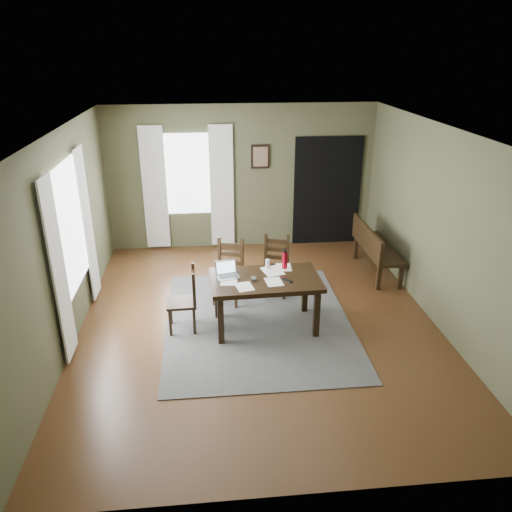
{
  "coord_description": "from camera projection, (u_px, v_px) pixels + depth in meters",
  "views": [
    {
      "loc": [
        -0.65,
        -6.17,
        3.68
      ],
      "look_at": [
        0.0,
        0.3,
        0.9
      ],
      "focal_mm": 35.0,
      "sensor_mm": 36.0,
      "label": 1
    }
  ],
  "objects": [
    {
      "name": "water_bottle",
      "position": [
        285.0,
        260.0,
        7.0
      ],
      "size": [
        0.1,
        0.1,
        0.28
      ],
      "rotation": [
        0.0,
        0.0,
        -0.38
      ],
      "color": "#B10D24",
      "rests_on": "dining_table"
    },
    {
      "name": "room_shell",
      "position": [
        258.0,
        201.0,
        6.45
      ],
      "size": [
        5.02,
        6.02,
        2.71
      ],
      "color": "#4B4D32",
      "rests_on": "ground"
    },
    {
      "name": "paper_a",
      "position": [
        229.0,
        281.0,
        6.67
      ],
      "size": [
        0.24,
        0.31,
        0.0
      ],
      "primitive_type": "cube",
      "rotation": [
        0.0,
        0.0,
        -0.08
      ],
      "color": "white",
      "rests_on": "dining_table"
    },
    {
      "name": "chair_back_left",
      "position": [
        229.0,
        272.0,
        7.58
      ],
      "size": [
        0.54,
        0.54,
        0.97
      ],
      "rotation": [
        0.0,
        0.0,
        -0.32
      ],
      "color": "black",
      "rests_on": "rug"
    },
    {
      "name": "doorway_back",
      "position": [
        327.0,
        191.0,
        9.61
      ],
      "size": [
        1.3,
        0.03,
        2.1
      ],
      "color": "black",
      "rests_on": "ground"
    },
    {
      "name": "framed_picture",
      "position": [
        260.0,
        157.0,
        9.21
      ],
      "size": [
        0.34,
        0.03,
        0.44
      ],
      "color": "black",
      "rests_on": "ground"
    },
    {
      "name": "drinking_glass",
      "position": [
        268.0,
        264.0,
        7.02
      ],
      "size": [
        0.07,
        0.07,
        0.13
      ],
      "primitive_type": "cylinder",
      "rotation": [
        0.0,
        0.0,
        -0.14
      ],
      "color": "silver",
      "rests_on": "dining_table"
    },
    {
      "name": "curtain_back_right",
      "position": [
        222.0,
        187.0,
        9.34
      ],
      "size": [
        0.44,
        0.03,
        2.3
      ],
      "color": "silver",
      "rests_on": "ground"
    },
    {
      "name": "tv_remote",
      "position": [
        287.0,
        280.0,
        6.67
      ],
      "size": [
        0.13,
        0.15,
        0.02
      ],
      "primitive_type": "cube",
      "rotation": [
        0.0,
        0.0,
        0.68
      ],
      "color": "black",
      "rests_on": "dining_table"
    },
    {
      "name": "rug",
      "position": [
        258.0,
        321.0,
        7.15
      ],
      "size": [
        2.6,
        3.2,
        0.01
      ],
      "color": "#474747",
      "rests_on": "ground"
    },
    {
      "name": "window_left",
      "position": [
        70.0,
        228.0,
        6.54
      ],
      "size": [
        0.01,
        1.3,
        1.7
      ],
      "color": "white",
      "rests_on": "ground"
    },
    {
      "name": "curtain_left_far",
      "position": [
        88.0,
        225.0,
        7.39
      ],
      "size": [
        0.03,
        0.48,
        2.3
      ],
      "color": "silver",
      "rests_on": "ground"
    },
    {
      "name": "bench",
      "position": [
        374.0,
        245.0,
        8.5
      ],
      "size": [
        0.48,
        1.5,
        0.85
      ],
      "rotation": [
        0.0,
        0.0,
        1.57
      ],
      "color": "black",
      "rests_on": "ground"
    },
    {
      "name": "window_back",
      "position": [
        188.0,
        174.0,
        9.21
      ],
      "size": [
        1.0,
        0.01,
        1.5
      ],
      "color": "white",
      "rests_on": "ground"
    },
    {
      "name": "dining_table",
      "position": [
        265.0,
        284.0,
        6.79
      ],
      "size": [
        1.51,
        0.94,
        0.74
      ],
      "rotation": [
        0.0,
        0.0,
        0.04
      ],
      "color": "black",
      "rests_on": "rug"
    },
    {
      "name": "chair_back_right",
      "position": [
        276.0,
        266.0,
        7.81
      ],
      "size": [
        0.5,
        0.5,
        0.93
      ],
      "rotation": [
        0.0,
        0.0,
        -0.26
      ],
      "color": "black",
      "rests_on": "rug"
    },
    {
      "name": "chair_end",
      "position": [
        185.0,
        300.0,
        6.8
      ],
      "size": [
        0.41,
        0.41,
        0.91
      ],
      "rotation": [
        0.0,
        0.0,
        -1.54
      ],
      "color": "black",
      "rests_on": "rug"
    },
    {
      "name": "computer_mouse",
      "position": [
        254.0,
        279.0,
        6.69
      ],
      "size": [
        0.06,
        0.1,
        0.03
      ],
      "primitive_type": "cube",
      "rotation": [
        0.0,
        0.0,
        -0.05
      ],
      "color": "#3F3F42",
      "rests_on": "dining_table"
    },
    {
      "name": "laptop",
      "position": [
        227.0,
        272.0,
        6.8
      ],
      "size": [
        0.34,
        0.29,
        0.2
      ],
      "rotation": [
        0.0,
        0.0,
        0.2
      ],
      "color": "#B7B7BC",
      "rests_on": "dining_table"
    },
    {
      "name": "curtain_back_left",
      "position": [
        155.0,
        189.0,
        9.22
      ],
      "size": [
        0.44,
        0.03,
        2.3
      ],
      "color": "silver",
      "rests_on": "ground"
    },
    {
      "name": "paper_e",
      "position": [
        244.0,
        287.0,
        6.51
      ],
      "size": [
        0.26,
        0.31,
        0.0
      ],
      "primitive_type": "cube",
      "rotation": [
        0.0,
        0.0,
        0.21
      ],
      "color": "white",
      "rests_on": "dining_table"
    },
    {
      "name": "curtain_left_near",
      "position": [
        59.0,
        271.0,
        5.89
      ],
      "size": [
        0.03,
        0.48,
        2.3
      ],
      "color": "silver",
      "rests_on": "ground"
    },
    {
      "name": "paper_d",
      "position": [
        284.0,
        267.0,
        7.07
      ],
      "size": [
        0.22,
        0.28,
        0.0
      ],
      "primitive_type": "cube",
      "rotation": [
        0.0,
        0.0,
        -0.05
      ],
      "color": "white",
      "rests_on": "dining_table"
    },
    {
      "name": "ground",
      "position": [
        258.0,
        322.0,
        7.16
      ],
      "size": [
        5.0,
        6.0,
        0.01
      ],
      "color": "#492C16"
    },
    {
      "name": "paper_b",
      "position": [
        274.0,
        282.0,
        6.64
      ],
      "size": [
        0.24,
        0.3,
        0.0
      ],
      "primitive_type": "cube",
      "rotation": [
        0.0,
        0.0,
        0.11
      ],
      "color": "white",
      "rests_on": "dining_table"
    },
    {
      "name": "paper_c",
      "position": [
        273.0,
        271.0,
        6.95
      ],
      "size": [
        0.33,
        0.39,
        0.0
      ],
      "primitive_type": "cube",
      "rotation": [
        0.0,
        0.0,
        0.27
      ],
      "color": "white",
      "rests_on": "dining_table"
    }
  ]
}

